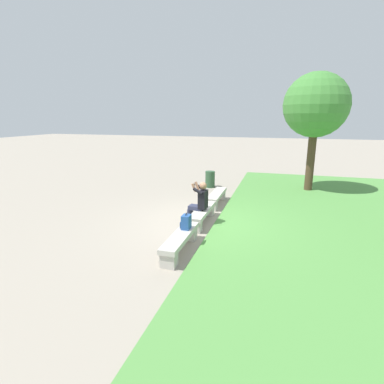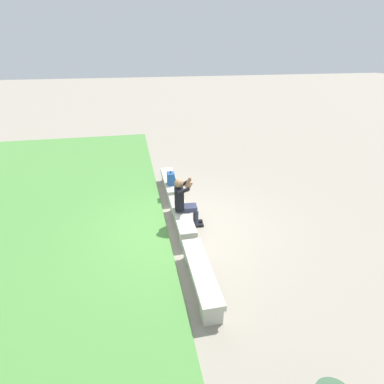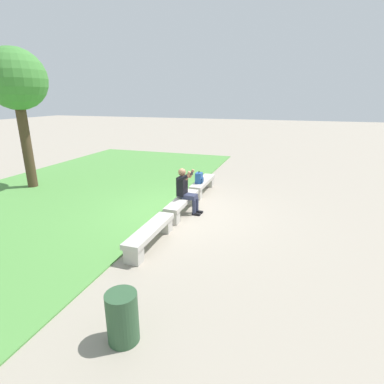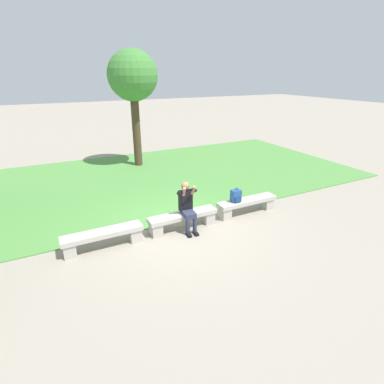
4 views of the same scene
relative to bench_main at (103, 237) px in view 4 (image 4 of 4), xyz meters
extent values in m
plane|color=gray|center=(2.13, 0.00, -0.30)|extent=(80.00, 80.00, 0.00)
cube|color=#518E42|center=(2.13, 4.38, -0.28)|extent=(18.19, 8.00, 0.03)
cube|color=#B7B2A8|center=(0.00, 0.00, 0.09)|extent=(1.93, 0.40, 0.12)
cube|color=#B7B2A8|center=(-0.78, 0.00, -0.13)|extent=(0.28, 0.34, 0.33)
cube|color=#B7B2A8|center=(0.78, 0.00, -0.13)|extent=(0.28, 0.34, 0.33)
cube|color=#B7B2A8|center=(2.13, 0.00, 0.09)|extent=(1.93, 0.40, 0.12)
cube|color=#B7B2A8|center=(1.35, 0.00, -0.13)|extent=(0.28, 0.34, 0.33)
cube|color=#B7B2A8|center=(2.92, 0.00, -0.13)|extent=(0.28, 0.34, 0.33)
cube|color=#B7B2A8|center=(4.27, 0.00, 0.09)|extent=(1.93, 0.40, 0.12)
cube|color=#B7B2A8|center=(3.48, 0.00, -0.13)|extent=(0.28, 0.34, 0.33)
cube|color=#B7B2A8|center=(5.05, 0.00, -0.13)|extent=(0.28, 0.34, 0.33)
cube|color=black|center=(2.09, -0.44, -0.27)|extent=(0.12, 0.25, 0.06)
cylinder|color=#2D334C|center=(2.10, -0.37, -0.06)|extent=(0.11, 0.11, 0.42)
cube|color=black|center=(2.29, -0.46, -0.27)|extent=(0.12, 0.25, 0.06)
cylinder|color=#2D334C|center=(2.30, -0.39, -0.06)|extent=(0.11, 0.11, 0.42)
cube|color=#2D334C|center=(2.21, -0.19, 0.21)|extent=(0.34, 0.45, 0.12)
cube|color=black|center=(2.23, 0.04, 0.49)|extent=(0.36, 0.25, 0.56)
sphere|color=#9E7051|center=(2.23, 0.04, 0.91)|extent=(0.22, 0.22, 0.22)
cylinder|color=black|center=(2.04, -0.04, 0.78)|extent=(0.12, 0.32, 0.21)
cylinder|color=#9E7051|center=(2.09, -0.19, 0.86)|extent=(0.12, 0.20, 0.27)
cylinder|color=black|center=(2.41, -0.08, 0.78)|extent=(0.12, 0.32, 0.21)
cylinder|color=#9E7051|center=(2.34, -0.21, 0.86)|extent=(0.09, 0.18, 0.27)
cube|color=black|center=(2.21, -0.26, 0.90)|extent=(0.15, 0.03, 0.08)
cube|color=#234C8C|center=(3.86, 0.02, 0.33)|extent=(0.28, 0.20, 0.36)
cube|color=navy|center=(3.86, -0.09, 0.26)|extent=(0.20, 0.06, 0.16)
torus|color=black|center=(3.86, 0.02, 0.53)|extent=(0.10, 0.02, 0.10)
cylinder|color=#4C3826|center=(2.87, 6.32, 1.32)|extent=(0.35, 0.35, 3.24)
sphere|color=#428438|center=(2.87, 6.32, 3.56)|extent=(2.08, 2.08, 2.08)
camera|label=1|loc=(10.65, 2.18, 2.91)|focal=28.00mm
camera|label=2|loc=(-4.27, 1.05, 3.91)|focal=28.00mm
camera|label=3|loc=(-5.60, -2.85, 2.96)|focal=28.00mm
camera|label=4|loc=(-0.93, -6.58, 3.69)|focal=28.00mm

